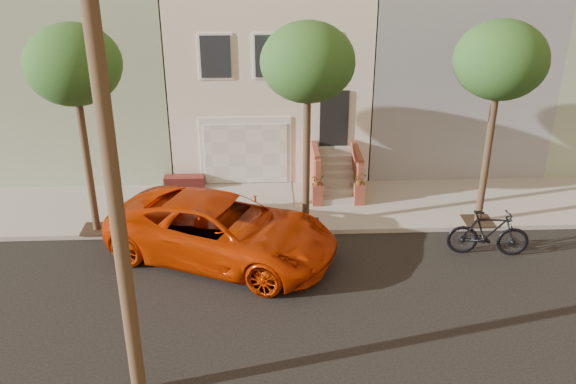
{
  "coord_description": "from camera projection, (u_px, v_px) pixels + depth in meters",
  "views": [
    {
      "loc": [
        -0.35,
        -13.45,
        9.33
      ],
      "look_at": [
        0.4,
        3.0,
        1.71
      ],
      "focal_mm": 38.91,
      "sensor_mm": 36.0,
      "label": 1
    }
  ],
  "objects": [
    {
      "name": "house_row",
      "position": [
        268.0,
        61.0,
        24.74
      ],
      "size": [
        33.1,
        11.7,
        7.0
      ],
      "color": "beige",
      "rests_on": "sidewalk"
    },
    {
      "name": "tree_mid",
      "position": [
        308.0,
        64.0,
        17.49
      ],
      "size": [
        2.7,
        2.57,
        6.3
      ],
      "color": "#2D2116",
      "rests_on": "sidewalk"
    },
    {
      "name": "ground",
      "position": [
        278.0,
        301.0,
        16.13
      ],
      "size": [
        90.0,
        90.0,
        0.0
      ],
      "primitive_type": "plane",
      "color": "black",
      "rests_on": "ground"
    },
    {
      "name": "tree_left",
      "position": [
        73.0,
        66.0,
        17.22
      ],
      "size": [
        2.7,
        2.57,
        6.3
      ],
      "color": "#2D2116",
      "rests_on": "sidewalk"
    },
    {
      "name": "motorcycle",
      "position": [
        488.0,
        233.0,
        17.98
      ],
      "size": [
        2.4,
        0.98,
        1.4
      ],
      "primitive_type": "imported",
      "rotation": [
        0.0,
        0.0,
        1.43
      ],
      "color": "black",
      "rests_on": "ground"
    },
    {
      "name": "tree_right",
      "position": [
        501.0,
        61.0,
        17.72
      ],
      "size": [
        2.7,
        2.57,
        6.3
      ],
      "color": "#2D2116",
      "rests_on": "sidewalk"
    },
    {
      "name": "pickup_truck",
      "position": [
        222.0,
        230.0,
        17.71
      ],
      "size": [
        7.22,
        5.41,
        1.82
      ],
      "primitive_type": "imported",
      "rotation": [
        0.0,
        0.0,
        1.16
      ],
      "color": "#BE2E03",
      "rests_on": "ground"
    },
    {
      "name": "sidewalk",
      "position": [
        273.0,
        207.0,
        20.94
      ],
      "size": [
        40.0,
        3.7,
        0.15
      ],
      "primitive_type": "cube",
      "color": "gray",
      "rests_on": "ground"
    }
  ]
}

